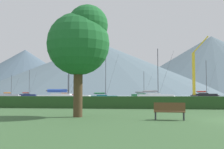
{
  "coord_description": "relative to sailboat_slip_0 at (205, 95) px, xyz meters",
  "views": [
    {
      "loc": [
        -5.38,
        -15.04,
        1.47
      ],
      "look_at": [
        -12.14,
        42.91,
        5.42
      ],
      "focal_mm": 43.74,
      "sensor_mm": 36.0,
      "label": 1
    }
  ],
  "objects": [
    {
      "name": "sailboat_slip_5",
      "position": [
        -28.7,
        -38.56,
        -0.19
      ],
      "size": [
        6.74,
        2.84,
        10.07
      ],
      "rotation": [
        0.0,
        0.0,
        0.16
      ],
      "color": "#19707A",
      "rests_on": "harbor_water"
    },
    {
      "name": "sailboat_slip_6",
      "position": [
        -66.11,
        9.05,
        -0.14
      ],
      "size": [
        7.34,
        3.36,
        10.69
      ],
      "rotation": [
        0.0,
        0.0,
        0.21
      ],
      "color": "navy",
      "rests_on": "harbor_water"
    },
    {
      "name": "distant_hill_east_ridge",
      "position": [
        78.59,
        314.01,
        41.45
      ],
      "size": [
        289.31,
        289.31,
        84.42
      ],
      "primitive_type": "cone",
      "color": "slate",
      "rests_on": "ground_plane"
    },
    {
      "name": "sailboat_slip_9",
      "position": [
        -31.67,
        -56.51,
        -0.06
      ],
      "size": [
        8.6,
        3.03,
        9.85
      ],
      "rotation": [
        0.0,
        0.0,
        0.07
      ],
      "color": "white",
      "rests_on": "harbor_water"
    },
    {
      "name": "sailboat_slip_7",
      "position": [
        -20.85,
        -2.0,
        -0.09
      ],
      "size": [
        8.24,
        4.4,
        8.8
      ],
      "rotation": [
        0.0,
        0.0,
        0.31
      ],
      "color": "#236B38",
      "rests_on": "harbor_water"
    },
    {
      "name": "distant_hill_west_ridge",
      "position": [
        -74.34,
        236.68,
        31.01
      ],
      "size": [
        292.25,
        292.25,
        63.52
      ],
      "primitive_type": "cone",
      "color": "slate",
      "rests_on": "ground_plane"
    },
    {
      "name": "park_bench_near_path",
      "position": [
        -19.06,
        -79.59,
        -0.22
      ],
      "size": [
        1.7,
        0.62,
        0.95
      ],
      "rotation": [
        0.0,
        0.0,
        -0.09
      ],
      "color": "brown",
      "rests_on": "ground_plane"
    },
    {
      "name": "harbor_water",
      "position": [
        -15.05,
        57.35,
        -0.76
      ],
      "size": [
        320.0,
        246.0,
        0.0
      ],
      "primitive_type": "cube",
      "color": "#8499A8",
      "rests_on": "ground_plane"
    },
    {
      "name": "sailboat_slip_1",
      "position": [
        -17.91,
        -35.73,
        -0.04
      ],
      "size": [
        8.73,
        3.67,
        11.02
      ],
      "rotation": [
        0.0,
        0.0,
        0.16
      ],
      "color": "white",
      "rests_on": "harbor_water"
    },
    {
      "name": "sailboat_slip_2",
      "position": [
        -49.84,
        7.17,
        -0.19
      ],
      "size": [
        6.93,
        3.46,
        8.38
      ],
      "rotation": [
        0.0,
        0.0,
        0.26
      ],
      "color": "red",
      "rests_on": "harbor_water"
    },
    {
      "name": "distant_hill_central_peak",
      "position": [
        -192.23,
        282.63,
        31.47
      ],
      "size": [
        199.49,
        199.49,
        64.45
      ],
      "primitive_type": "cone",
      "color": "#4C6070",
      "rests_on": "ground_plane"
    },
    {
      "name": "dock_crane",
      "position": [
        -4.6,
        -6.64,
        5.6
      ],
      "size": [
        5.78,
        2.0,
        19.49
      ],
      "color": "#333338",
      "rests_on": "ground_plane"
    },
    {
      "name": "hedge_line",
      "position": [
        -15.05,
        -68.65,
        -0.18
      ],
      "size": [
        80.0,
        1.2,
        1.15
      ],
      "primitive_type": "cube",
      "color": "#284C23",
      "rests_on": "ground_plane"
    },
    {
      "name": "park_tree",
      "position": [
        -24.33,
        -78.26,
        3.97
      ],
      "size": [
        3.9,
        3.9,
        6.95
      ],
      "color": "#4C3823",
      "rests_on": "ground_plane"
    },
    {
      "name": "sailboat_slip_0",
      "position": [
        0.0,
        0.0,
        0.0
      ],
      "size": [
        9.04,
        2.99,
        12.46
      ],
      "rotation": [
        0.0,
        0.0,
        0.04
      ],
      "color": "black",
      "rests_on": "harbor_water"
    },
    {
      "name": "sailboat_slip_4",
      "position": [
        -67.73,
        -2.52,
        -0.18
      ],
      "size": [
        7.16,
        3.92,
        7.9
      ],
      "rotation": [
        0.0,
        0.0,
        0.32
      ],
      "color": "#9E9EA3",
      "rests_on": "harbor_water"
    }
  ]
}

